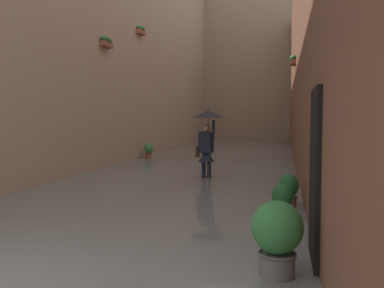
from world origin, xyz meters
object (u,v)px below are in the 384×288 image
(person_wading, at_px, (207,131))
(potted_plant_near_right, at_px, (148,151))
(potted_plant_near_left, at_px, (277,237))
(potted_plant_far_left, at_px, (282,202))
(potted_plant_mid_left, at_px, (289,191))

(person_wading, xyz_separation_m, potted_plant_near_right, (3.67, -5.40, -1.05))
(person_wading, distance_m, potted_plant_near_left, 7.60)
(potted_plant_far_left, bearing_deg, potted_plant_near_right, -59.45)
(potted_plant_mid_left, distance_m, potted_plant_near_left, 3.70)
(potted_plant_near_left, bearing_deg, potted_plant_mid_left, -92.49)
(potted_plant_mid_left, relative_size, potted_plant_far_left, 1.06)
(potted_plant_mid_left, xyz_separation_m, potted_plant_near_right, (5.98, -8.94, 0.00))
(person_wading, xyz_separation_m, potted_plant_near_left, (-2.15, 7.23, -0.93))
(person_wading, height_order, potted_plant_far_left, person_wading)
(potted_plant_near_left, height_order, potted_plant_near_right, potted_plant_near_left)
(potted_plant_near_right, bearing_deg, potted_plant_mid_left, 123.78)
(person_wading, height_order, potted_plant_near_right, person_wading)
(person_wading, bearing_deg, potted_plant_far_left, 115.80)
(potted_plant_near_left, relative_size, potted_plant_near_right, 1.25)
(person_wading, relative_size, potted_plant_near_left, 2.30)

